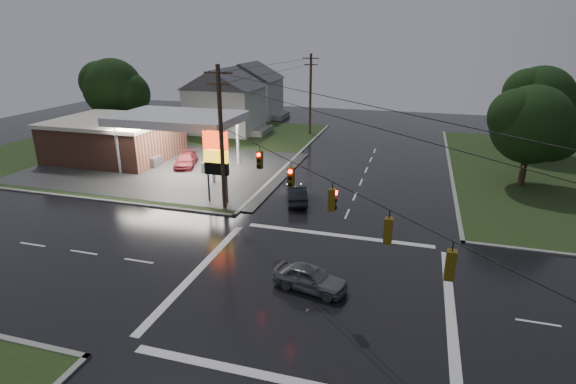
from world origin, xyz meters
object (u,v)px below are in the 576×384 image
(tree_nw_behind, at_px, (114,88))
(car_crossing, at_px, (310,278))
(house_near, at_px, (225,100))
(tree_ne_far, at_px, (541,100))
(pylon_sign, at_px, (216,155))
(car_north, at_px, (296,193))
(gas_station, at_px, (123,136))
(utility_pole_nw, at_px, (221,137))
(utility_pole_n, at_px, (310,93))
(house_far, at_px, (250,89))
(tree_ne_near, at_px, (533,125))
(car_pump, at_px, (186,160))

(tree_nw_behind, bearing_deg, car_crossing, -41.88)
(house_near, height_order, tree_ne_far, tree_ne_far)
(pylon_sign, xyz_separation_m, car_north, (6.06, 1.92, -3.28))
(house_near, bearing_deg, tree_ne_far, -3.01)
(gas_station, bearing_deg, utility_pole_nw, -32.23)
(gas_station, height_order, tree_nw_behind, tree_nw_behind)
(pylon_sign, bearing_deg, utility_pole_n, 87.92)
(house_far, relative_size, tree_ne_far, 1.13)
(tree_ne_near, distance_m, car_north, 21.46)
(tree_ne_near, bearing_deg, utility_pole_nw, -152.14)
(tree_ne_far, height_order, car_pump, tree_ne_far)
(utility_pole_nw, relative_size, house_near, 1.00)
(pylon_sign, relative_size, utility_pole_n, 0.57)
(tree_ne_far, bearing_deg, pylon_sign, -139.65)
(tree_nw_behind, xyz_separation_m, car_pump, (15.83, -11.00, -5.49))
(utility_pole_n, xyz_separation_m, house_far, (-12.45, 10.00, -1.06))
(utility_pole_n, distance_m, tree_ne_far, 26.96)
(house_near, bearing_deg, car_pump, -80.19)
(house_far, xyz_separation_m, tree_ne_far, (39.10, -14.01, 1.77))
(house_far, relative_size, car_pump, 2.34)
(pylon_sign, bearing_deg, utility_pole_nw, -45.00)
(house_near, relative_size, car_north, 2.51)
(tree_ne_far, distance_m, car_north, 31.01)
(car_north, bearing_deg, tree_ne_far, -154.41)
(gas_station, distance_m, house_far, 28.61)
(utility_pole_nw, distance_m, house_near, 28.90)
(pylon_sign, bearing_deg, car_pump, 131.47)
(car_north, bearing_deg, utility_pole_n, -98.21)
(pylon_sign, bearing_deg, tree_ne_far, 40.35)
(tree_ne_near, height_order, car_pump, tree_ne_near)
(utility_pole_n, relative_size, car_pump, 2.22)
(car_north, bearing_deg, house_far, -83.20)
(utility_pole_nw, distance_m, house_far, 40.48)
(utility_pole_n, xyz_separation_m, tree_ne_near, (23.64, -16.01, 0.09))
(tree_nw_behind, xyz_separation_m, tree_ne_far, (50.99, 4.00, -0.00))
(tree_ne_far, xyz_separation_m, car_pump, (-35.16, -15.00, -5.49))
(car_pump, bearing_deg, car_crossing, -65.32)
(house_near, height_order, car_pump, house_near)
(gas_station, height_order, pylon_sign, pylon_sign)
(pylon_sign, relative_size, tree_ne_near, 0.67)
(house_far, distance_m, car_pump, 29.50)
(gas_station, height_order, car_pump, gas_station)
(pylon_sign, relative_size, utility_pole_nw, 0.55)
(gas_station, height_order, tree_ne_far, tree_ne_far)
(gas_station, xyz_separation_m, car_pump, (7.67, -0.70, -1.86))
(house_far, bearing_deg, car_crossing, -65.72)
(tree_ne_near, bearing_deg, tree_ne_far, 75.93)
(house_near, height_order, house_far, same)
(house_far, relative_size, car_north, 2.51)
(house_near, relative_size, tree_ne_near, 1.23)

